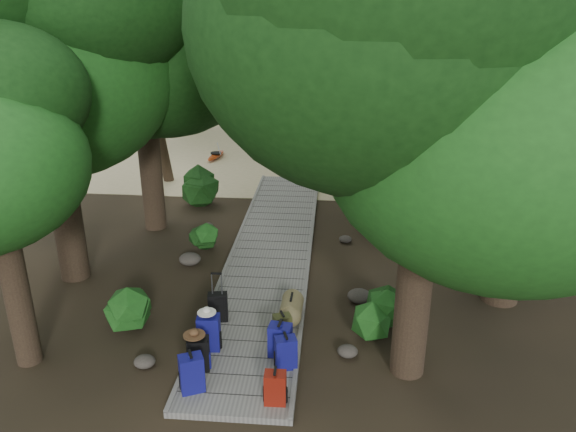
# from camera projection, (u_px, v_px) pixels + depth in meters

# --- Properties ---
(ground) EXTENTS (120.00, 120.00, 0.00)m
(ground) POSITION_uv_depth(u_px,v_px,m) (267.00, 272.00, 13.22)
(ground) COLOR #302518
(ground) RESTS_ON ground
(sand_beach) EXTENTS (40.00, 22.00, 0.02)m
(sand_beach) POSITION_uv_depth(u_px,v_px,m) (305.00, 124.00, 28.03)
(sand_beach) COLOR #D2B98E
(sand_beach) RESTS_ON ground
(boardwalk) EXTENTS (2.00, 12.00, 0.12)m
(boardwalk) POSITION_uv_depth(u_px,v_px,m) (272.00, 252.00, 14.13)
(boardwalk) COLOR gray
(boardwalk) RESTS_ON ground
(backpack_left_a) EXTENTS (0.46, 0.40, 0.71)m
(backpack_left_a) POSITION_uv_depth(u_px,v_px,m) (192.00, 372.00, 8.99)
(backpack_left_a) COLOR navy
(backpack_left_a) RESTS_ON boardwalk
(backpack_left_b) EXTENTS (0.39, 0.30, 0.66)m
(backpack_left_b) POSITION_uv_depth(u_px,v_px,m) (198.00, 352.00, 9.52)
(backpack_left_b) COLOR black
(backpack_left_b) RESTS_ON boardwalk
(backpack_left_c) EXTENTS (0.42, 0.31, 0.74)m
(backpack_left_c) POSITION_uv_depth(u_px,v_px,m) (209.00, 331.00, 10.06)
(backpack_left_c) COLOR navy
(backpack_left_c) RESTS_ON boardwalk
(backpack_right_a) EXTENTS (0.34, 0.25, 0.61)m
(backpack_right_a) POSITION_uv_depth(u_px,v_px,m) (275.00, 386.00, 8.73)
(backpack_right_a) COLOR maroon
(backpack_right_a) RESTS_ON boardwalk
(backpack_right_b) EXTENTS (0.42, 0.35, 0.65)m
(backpack_right_b) POSITION_uv_depth(u_px,v_px,m) (286.00, 351.00, 9.56)
(backpack_right_b) COLOR navy
(backpack_right_b) RESTS_ON boardwalk
(backpack_right_c) EXTENTS (0.43, 0.33, 0.68)m
(backpack_right_c) POSITION_uv_depth(u_px,v_px,m) (280.00, 339.00, 9.88)
(backpack_right_c) COLOR navy
(backpack_right_c) RESTS_ON boardwalk
(backpack_right_d) EXTENTS (0.39, 0.34, 0.50)m
(backpack_right_d) POSITION_uv_depth(u_px,v_px,m) (282.00, 325.00, 10.45)
(backpack_right_d) COLOR #424018
(backpack_right_d) RESTS_ON boardwalk
(duffel_right_khaki) EXTENTS (0.46, 0.67, 0.44)m
(duffel_right_khaki) POSITION_uv_depth(u_px,v_px,m) (291.00, 307.00, 11.08)
(duffel_right_khaki) COLOR olive
(duffel_right_khaki) RESTS_ON boardwalk
(suitcase_on_boardwalk) EXTENTS (0.41, 0.27, 0.59)m
(suitcase_on_boardwalk) POSITION_uv_depth(u_px,v_px,m) (218.00, 307.00, 10.96)
(suitcase_on_boardwalk) COLOR black
(suitcase_on_boardwalk) RESTS_ON boardwalk
(lone_suitcase_on_sand) EXTENTS (0.49, 0.35, 0.69)m
(lone_suitcase_on_sand) POSITION_uv_depth(u_px,v_px,m) (301.00, 164.00, 20.25)
(lone_suitcase_on_sand) COLOR black
(lone_suitcase_on_sand) RESTS_ON sand_beach
(hat_brown) EXTENTS (0.38, 0.38, 0.11)m
(hat_brown) POSITION_uv_depth(u_px,v_px,m) (194.00, 332.00, 9.38)
(hat_brown) COLOR #51351E
(hat_brown) RESTS_ON backpack_left_b
(hat_white) EXTENTS (0.34, 0.34, 0.11)m
(hat_white) POSITION_uv_depth(u_px,v_px,m) (207.00, 310.00, 9.91)
(hat_white) COLOR silver
(hat_white) RESTS_ON backpack_left_c
(kayak) EXTENTS (1.17, 3.14, 0.31)m
(kayak) POSITION_uv_depth(u_px,v_px,m) (216.00, 154.00, 22.20)
(kayak) COLOR #A6340E
(kayak) RESTS_ON sand_beach
(sun_lounger) EXTENTS (1.13, 2.00, 0.61)m
(sun_lounger) POSITION_uv_depth(u_px,v_px,m) (370.00, 153.00, 21.85)
(sun_lounger) COLOR silver
(sun_lounger) RESTS_ON sand_beach
(tree_right_a) EXTENTS (5.05, 5.05, 8.41)m
(tree_right_a) POSITION_uv_depth(u_px,v_px,m) (429.00, 133.00, 8.24)
(tree_right_a) COLOR black
(tree_right_a) RESTS_ON ground
(tree_right_b) EXTENTS (6.12, 6.12, 10.94)m
(tree_right_b) POSITION_uv_depth(u_px,v_px,m) (541.00, 32.00, 10.03)
(tree_right_b) COLOR black
(tree_right_b) RESTS_ON ground
(tree_right_c) EXTENTS (5.50, 5.50, 9.53)m
(tree_right_c) POSITION_uv_depth(u_px,v_px,m) (448.00, 55.00, 13.21)
(tree_right_c) COLOR black
(tree_right_c) RESTS_ON ground
(tree_right_d) EXTENTS (6.45, 6.45, 11.83)m
(tree_right_d) POSITION_uv_depth(u_px,v_px,m) (482.00, 2.00, 14.19)
(tree_right_d) COLOR black
(tree_right_d) RESTS_ON ground
(tree_right_e) EXTENTS (5.46, 5.46, 9.83)m
(tree_right_e) POSITION_uv_depth(u_px,v_px,m) (425.00, 33.00, 17.98)
(tree_right_e) COLOR black
(tree_right_e) RESTS_ON ground
(tree_right_f) EXTENTS (5.65, 5.65, 10.09)m
(tree_right_f) POSITION_uv_depth(u_px,v_px,m) (481.00, 27.00, 19.07)
(tree_right_f) COLOR black
(tree_right_f) RESTS_ON ground
(tree_left_b) EXTENTS (5.14, 5.14, 9.26)m
(tree_left_b) POSITION_uv_depth(u_px,v_px,m) (44.00, 72.00, 11.32)
(tree_left_b) COLOR black
(tree_left_b) RESTS_ON ground
(tree_left_c) EXTENTS (4.87, 4.87, 8.48)m
(tree_left_c) POSITION_uv_depth(u_px,v_px,m) (142.00, 73.00, 14.20)
(tree_left_c) COLOR black
(tree_left_c) RESTS_ON ground
(tree_back_a) EXTENTS (4.61, 4.61, 7.97)m
(tree_back_a) POSITION_uv_depth(u_px,v_px,m) (277.00, 44.00, 25.30)
(tree_back_a) COLOR black
(tree_back_a) RESTS_ON ground
(tree_back_b) EXTENTS (6.15, 6.15, 10.99)m
(tree_back_b) POSITION_uv_depth(u_px,v_px,m) (347.00, 7.00, 26.06)
(tree_back_b) COLOR black
(tree_back_b) RESTS_ON ground
(tree_back_c) EXTENTS (5.60, 5.60, 10.08)m
(tree_back_c) POSITION_uv_depth(u_px,v_px,m) (423.00, 19.00, 25.32)
(tree_back_c) COLOR black
(tree_back_c) RESTS_ON ground
(tree_back_d) EXTENTS (4.80, 4.80, 7.99)m
(tree_back_d) POSITION_uv_depth(u_px,v_px,m) (187.00, 42.00, 25.95)
(tree_back_d) COLOR black
(tree_back_d) RESTS_ON ground
(palm_right_a) EXTENTS (4.90, 4.90, 8.36)m
(palm_right_a) POSITION_uv_depth(u_px,v_px,m) (385.00, 63.00, 16.72)
(palm_right_a) COLOR #124011
(palm_right_a) RESTS_ON ground
(palm_right_b) EXTENTS (4.66, 4.66, 9.00)m
(palm_right_b) POSITION_uv_depth(u_px,v_px,m) (442.00, 40.00, 20.84)
(palm_right_b) COLOR #124011
(palm_right_b) RESTS_ON ground
(palm_right_c) EXTENTS (4.87, 4.87, 7.74)m
(palm_right_c) POSITION_uv_depth(u_px,v_px,m) (359.00, 52.00, 22.92)
(palm_right_c) COLOR #124011
(palm_right_c) RESTS_ON ground
(palm_left_a) EXTENTS (4.92, 4.92, 7.82)m
(palm_left_a) POSITION_uv_depth(u_px,v_px,m) (151.00, 66.00, 18.16)
(palm_left_a) COLOR #124011
(palm_left_a) RESTS_ON ground
(rock_left_a) EXTENTS (0.38, 0.34, 0.21)m
(rock_left_a) POSITION_uv_depth(u_px,v_px,m) (145.00, 362.00, 9.84)
(rock_left_a) COLOR #4C473F
(rock_left_a) RESTS_ON ground
(rock_left_b) EXTENTS (0.35, 0.31, 0.19)m
(rock_left_b) POSITION_uv_depth(u_px,v_px,m) (127.00, 298.00, 11.93)
(rock_left_b) COLOR #4C473F
(rock_left_b) RESTS_ON ground
(rock_left_c) EXTENTS (0.53, 0.47, 0.29)m
(rock_left_c) POSITION_uv_depth(u_px,v_px,m) (190.00, 259.00, 13.55)
(rock_left_c) COLOR #4C473F
(rock_left_c) RESTS_ON ground
(rock_left_d) EXTENTS (0.27, 0.24, 0.15)m
(rock_left_d) POSITION_uv_depth(u_px,v_px,m) (208.00, 225.00, 15.69)
(rock_left_d) COLOR #4C473F
(rock_left_d) RESTS_ON ground
(rock_right_a) EXTENTS (0.37, 0.34, 0.21)m
(rock_right_a) POSITION_uv_depth(u_px,v_px,m) (348.00, 351.00, 10.13)
(rock_right_a) COLOR #4C473F
(rock_right_a) RESTS_ON ground
(rock_right_b) EXTENTS (0.51, 0.46, 0.28)m
(rock_right_b) POSITION_uv_depth(u_px,v_px,m) (359.00, 296.00, 11.90)
(rock_right_b) COLOR #4C473F
(rock_right_b) RESTS_ON ground
(rock_right_c) EXTENTS (0.33, 0.30, 0.18)m
(rock_right_c) POSITION_uv_depth(u_px,v_px,m) (345.00, 239.00, 14.77)
(rock_right_c) COLOR #4C473F
(rock_right_c) RESTS_ON ground
(rock_right_d) EXTENTS (0.49, 0.44, 0.27)m
(rock_right_d) POSITION_uv_depth(u_px,v_px,m) (365.00, 212.00, 16.44)
(rock_right_d) COLOR #4C473F
(rock_right_d) RESTS_ON ground
(shrub_left_a) EXTENTS (1.11, 1.11, 1.00)m
(shrub_left_a) POSITION_uv_depth(u_px,v_px,m) (127.00, 310.00, 10.67)
(shrub_left_a) COLOR #194A16
(shrub_left_a) RESTS_ON ground
(shrub_left_b) EXTENTS (0.79, 0.79, 0.71)m
(shrub_left_b) POSITION_uv_depth(u_px,v_px,m) (208.00, 239.00, 14.14)
(shrub_left_b) COLOR #194A16
(shrub_left_b) RESTS_ON ground
(shrub_left_c) EXTENTS (1.29, 1.29, 1.16)m
(shrub_left_c) POSITION_uv_depth(u_px,v_px,m) (204.00, 186.00, 17.30)
(shrub_left_c) COLOR #194A16
(shrub_left_c) RESTS_ON ground
(shrub_right_a) EXTENTS (1.03, 1.03, 0.93)m
(shrub_right_a) POSITION_uv_depth(u_px,v_px,m) (382.00, 312.00, 10.68)
(shrub_right_a) COLOR #194A16
(shrub_right_a) RESTS_ON ground
(shrub_right_b) EXTENTS (1.33, 1.33, 1.19)m
(shrub_right_b) POSITION_uv_depth(u_px,v_px,m) (379.00, 214.00, 15.10)
(shrub_right_b) COLOR #194A16
(shrub_right_b) RESTS_ON ground
(shrub_right_c) EXTENTS (0.74, 0.74, 0.67)m
(shrub_right_c) POSITION_uv_depth(u_px,v_px,m) (343.00, 185.00, 18.19)
(shrub_right_c) COLOR #194A16
(shrub_right_c) RESTS_ON ground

